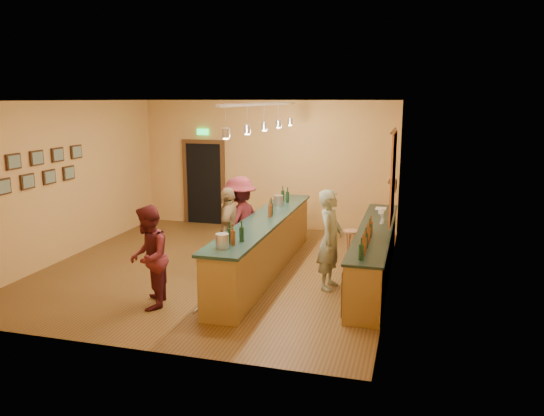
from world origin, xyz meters
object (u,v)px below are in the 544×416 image
(bartender, at_px, (330,240))
(customer_c, at_px, (240,223))
(bar_stool, at_px, (351,238))
(tasting_bar, at_px, (265,241))
(back_counter, at_px, (374,253))
(customer_b, at_px, (229,230))
(customer_a, at_px, (149,257))

(bartender, bearing_deg, customer_c, 76.61)
(bartender, distance_m, bar_stool, 1.59)
(tasting_bar, xyz_separation_m, bartender, (1.32, -0.52, 0.26))
(tasting_bar, xyz_separation_m, bar_stool, (1.50, 1.03, -0.09))
(tasting_bar, relative_size, customer_c, 2.85)
(customer_c, bearing_deg, bar_stool, 126.54)
(back_counter, bearing_deg, tasting_bar, -174.89)
(tasting_bar, distance_m, customer_b, 0.70)
(back_counter, xyz_separation_m, customer_c, (-2.57, -0.01, 0.41))
(bartender, relative_size, customer_b, 1.06)
(bar_stool, bearing_deg, back_counter, -58.25)
(back_counter, xyz_separation_m, bartender, (-0.71, -0.70, 0.38))
(customer_a, distance_m, bar_stool, 4.21)
(bartender, bearing_deg, back_counter, -38.55)
(customer_a, bearing_deg, customer_b, 144.52)
(back_counter, bearing_deg, bar_stool, 121.75)
(customer_a, height_order, bar_stool, customer_a)
(bar_stool, bearing_deg, customer_b, -151.21)
(bar_stool, bearing_deg, customer_a, -131.28)
(customer_b, height_order, customer_c, customer_c)
(customer_a, bearing_deg, bartender, 103.74)
(bartender, relative_size, customer_c, 0.97)
(customer_b, xyz_separation_m, bar_stool, (2.15, 1.18, -0.30))
(customer_a, bearing_deg, bar_stool, 120.60)
(tasting_bar, height_order, bar_stool, tasting_bar)
(customer_b, bearing_deg, bartender, 72.31)
(bar_stool, bearing_deg, tasting_bar, -145.58)
(bartender, xyz_separation_m, customer_c, (-1.87, 0.69, 0.03))
(customer_b, bearing_deg, bar_stool, 111.52)
(customer_c, height_order, bar_stool, customer_c)
(bartender, height_order, customer_a, bartender)
(customer_a, relative_size, customer_b, 1.00)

